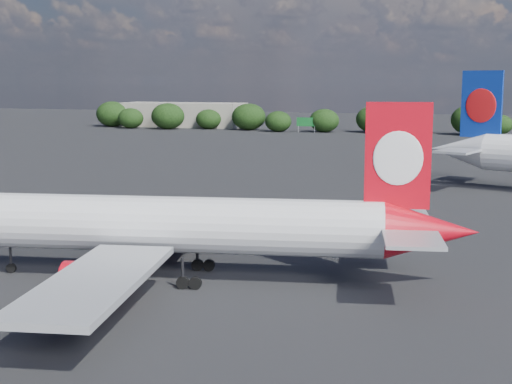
# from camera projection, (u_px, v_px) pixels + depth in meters

# --- Properties ---
(ground) EXTENTS (500.00, 500.00, 0.00)m
(ground) POSITION_uv_depth(u_px,v_px,m) (246.00, 193.00, 99.40)
(ground) COLOR black
(ground) RESTS_ON ground
(qantas_airliner) EXTENTS (42.59, 40.65, 13.92)m
(qantas_airliner) POSITION_uv_depth(u_px,v_px,m) (186.00, 226.00, 55.39)
(qantas_airliner) COLOR white
(qantas_airliner) RESTS_ON ground
(terminal_building) EXTENTS (42.00, 16.00, 8.00)m
(terminal_building) POSITION_uv_depth(u_px,v_px,m) (182.00, 115.00, 242.23)
(terminal_building) COLOR gray
(terminal_building) RESTS_ON ground
(highway_sign) EXTENTS (6.00, 0.30, 4.50)m
(highway_sign) POSITION_uv_depth(u_px,v_px,m) (307.00, 122.00, 213.74)
(highway_sign) COLOR #136025
(highway_sign) RESTS_ON ground
(billboard_yellow) EXTENTS (5.00, 0.30, 5.50)m
(billboard_yellow) POSITION_uv_depth(u_px,v_px,m) (410.00, 120.00, 210.67)
(billboard_yellow) COLOR gold
(billboard_yellow) RESTS_ON ground
(horizon_treeline) EXTENTS (206.01, 15.83, 9.17)m
(horizon_treeline) POSITION_uv_depth(u_px,v_px,m) (386.00, 120.00, 210.68)
(horizon_treeline) COLOR black
(horizon_treeline) RESTS_ON ground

